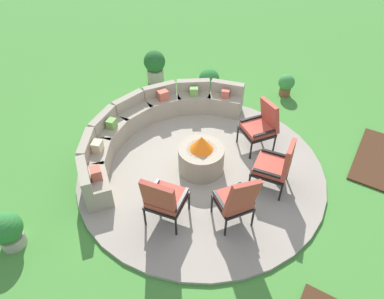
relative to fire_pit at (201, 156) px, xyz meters
name	(u,v)px	position (x,y,z in m)	size (l,w,h in m)	color
ground_plane	(201,170)	(0.00, 0.00, -0.37)	(24.00, 24.00, 0.00)	#478C38
patio_circle	(201,169)	(0.00, 0.00, -0.34)	(4.66, 4.66, 0.06)	#9E9384
fire_pit	(201,156)	(0.00, 0.00, 0.00)	(0.85, 0.85, 0.78)	#9E937F
curved_stone_bench	(149,124)	(0.31, 1.44, -0.02)	(4.13, 2.15, 0.69)	#9E937F
lounge_chair_front_left	(164,199)	(-1.37, -0.12, 0.25)	(0.73, 0.67, 1.08)	black
lounge_chair_front_right	(236,200)	(-0.82, -1.10, 0.26)	(0.74, 0.78, 1.12)	black
lounge_chair_back_left	(277,165)	(0.28, -1.34, 0.23)	(0.70, 0.68, 1.04)	black
lounge_chair_back_right	(262,125)	(1.19, -0.67, 0.23)	(0.80, 0.83, 1.04)	black
potted_plant_0	(286,84)	(3.39, -0.43, -0.07)	(0.39, 0.39, 0.55)	brown
potted_plant_1	(209,81)	(2.42, 1.18, 0.01)	(0.50, 0.50, 0.69)	#A89E8E
potted_plant_2	(7,230)	(-2.93, 1.70, -0.01)	(0.48, 0.48, 0.66)	#A89E8E
potted_plant_3	(155,65)	(2.25, 2.67, 0.09)	(0.54, 0.54, 0.84)	#A89E8E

